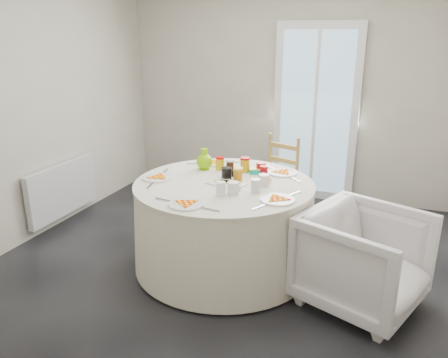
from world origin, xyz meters
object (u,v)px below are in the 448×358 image
(radiator, at_px, (63,189))
(wooden_chair, at_px, (274,179))
(table, at_px, (224,226))
(armchair, at_px, (364,258))
(green_pitcher, at_px, (204,159))

(radiator, distance_m, wooden_chair, 2.26)
(radiator, bearing_deg, wooden_chair, 23.03)
(table, bearing_deg, armchair, -9.45)
(wooden_chair, height_order, armchair, wooden_chair)
(wooden_chair, xyz_separation_m, green_pitcher, (-0.45, -0.84, 0.40))
(radiator, relative_size, wooden_chair, 1.08)
(table, distance_m, green_pitcher, 0.65)
(green_pitcher, bearing_deg, wooden_chair, 42.05)
(wooden_chair, bearing_deg, green_pitcher, -97.63)
(radiator, height_order, wooden_chair, wooden_chair)
(radiator, xyz_separation_m, wooden_chair, (2.08, 0.88, 0.09))
(wooden_chair, relative_size, green_pitcher, 4.87)
(radiator, xyz_separation_m, armchair, (3.11, -0.44, 0.01))
(wooden_chair, height_order, green_pitcher, green_pitcher)
(wooden_chair, xyz_separation_m, armchair, (1.03, -1.32, -0.08))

